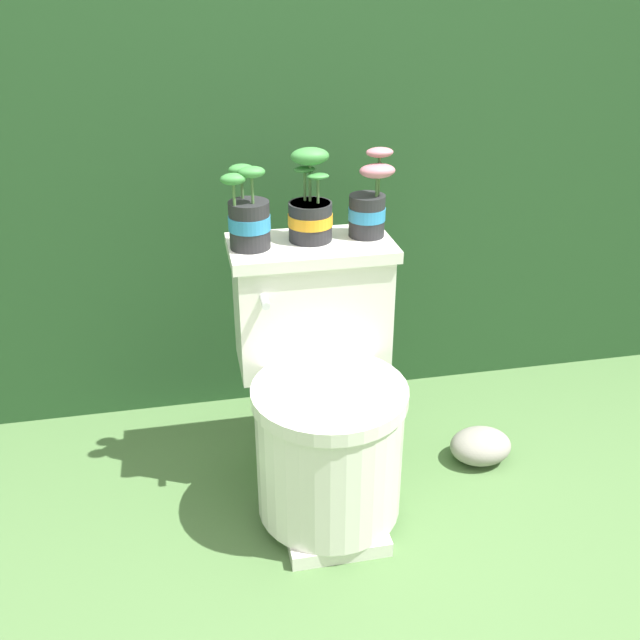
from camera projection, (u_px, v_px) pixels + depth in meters
name	position (u px, v px, depth m)	size (l,w,h in m)	color
ground_plane	(339.00, 525.00, 1.88)	(12.00, 12.00, 0.00)	#4C703D
hedge_backdrop	(271.00, 169.00, 2.59)	(3.30, 0.97, 1.31)	#234723
toilet	(323.00, 400.00, 1.83)	(0.42, 0.54, 0.69)	silver
potted_plant_left	(249.00, 217.00, 1.73)	(0.12, 0.10, 0.21)	#262628
potted_plant_midleft	(310.00, 210.00, 1.78)	(0.11, 0.11, 0.23)	#262628
potted_plant_middle	(369.00, 205.00, 1.81)	(0.11, 0.10, 0.23)	#262628
garden_stone	(480.00, 446.00, 2.10)	(0.18, 0.15, 0.10)	gray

